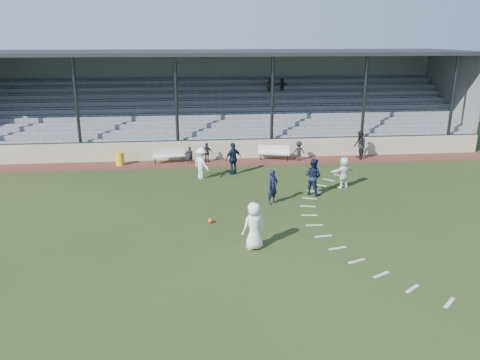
# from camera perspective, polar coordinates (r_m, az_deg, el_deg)

# --- Properties ---
(ground) EXTENTS (90.00, 90.00, 0.00)m
(ground) POSITION_cam_1_polar(r_m,az_deg,el_deg) (19.24, 0.78, -5.88)
(ground) COLOR #263516
(ground) RESTS_ON ground
(cinder_track) EXTENTS (34.00, 2.00, 0.02)m
(cinder_track) POSITION_cam_1_polar(r_m,az_deg,el_deg) (29.16, -1.63, 2.15)
(cinder_track) COLOR #522821
(cinder_track) RESTS_ON ground
(retaining_wall) EXTENTS (34.00, 0.18, 1.20)m
(retaining_wall) POSITION_cam_1_polar(r_m,az_deg,el_deg) (30.03, -1.79, 3.74)
(retaining_wall) COLOR #B3AA8A
(retaining_wall) RESTS_ON ground
(bench_left) EXTENTS (2.04, 0.85, 0.95)m
(bench_left) POSITION_cam_1_polar(r_m,az_deg,el_deg) (29.27, -8.69, 3.17)
(bench_left) COLOR silver
(bench_left) RESTS_ON cinder_track
(bench_right) EXTENTS (2.03, 0.98, 0.95)m
(bench_right) POSITION_cam_1_polar(r_m,az_deg,el_deg) (29.68, 4.14, 3.52)
(bench_right) COLOR silver
(bench_right) RESTS_ON cinder_track
(trash_bin) EXTENTS (0.49, 0.49, 0.79)m
(trash_bin) POSITION_cam_1_polar(r_m,az_deg,el_deg) (29.33, -14.42, 2.52)
(trash_bin) COLOR gold
(trash_bin) RESTS_ON cinder_track
(football) EXTENTS (0.21, 0.21, 0.21)m
(football) POSITION_cam_1_polar(r_m,az_deg,el_deg) (19.75, -3.64, -4.97)
(football) COLOR #EF560E
(football) RESTS_ON ground
(player_white_lead) EXTENTS (1.02, 0.84, 1.79)m
(player_white_lead) POSITION_cam_1_polar(r_m,az_deg,el_deg) (17.14, 1.71, -5.61)
(player_white_lead) COLOR white
(player_white_lead) RESTS_ON ground
(player_navy_lead) EXTENTS (0.72, 0.68, 1.65)m
(player_navy_lead) POSITION_cam_1_polar(r_m,az_deg,el_deg) (21.77, 4.01, -0.84)
(player_navy_lead) COLOR black
(player_navy_lead) RESTS_ON ground
(player_navy_mid) EXTENTS (1.13, 1.12, 1.84)m
(player_navy_mid) POSITION_cam_1_polar(r_m,az_deg,el_deg) (23.28, 8.88, 0.42)
(player_navy_mid) COLOR black
(player_navy_mid) RESTS_ON ground
(player_white_wing) EXTENTS (1.18, 1.30, 1.75)m
(player_white_wing) POSITION_cam_1_polar(r_m,az_deg,el_deg) (25.66, -4.72, 2.02)
(player_white_wing) COLOR white
(player_white_wing) RESTS_ON ground
(player_navy_wing) EXTENTS (1.15, 0.93, 1.83)m
(player_navy_wing) POSITION_cam_1_polar(r_m,az_deg,el_deg) (26.45, -0.83, 2.63)
(player_navy_wing) COLOR black
(player_navy_wing) RESTS_ON ground
(player_white_back) EXTENTS (1.56, 1.07, 1.62)m
(player_white_back) POSITION_cam_1_polar(r_m,az_deg,el_deg) (24.72, 12.52, 0.94)
(player_white_back) COLOR white
(player_white_back) RESTS_ON ground
(official) EXTENTS (0.71, 0.90, 1.81)m
(official) POSITION_cam_1_polar(r_m,az_deg,el_deg) (30.72, 14.39, 4.14)
(official) COLOR black
(official) RESTS_ON cinder_track
(sub_left_near) EXTENTS (0.41, 0.30, 1.05)m
(sub_left_near) POSITION_cam_1_polar(r_m,az_deg,el_deg) (29.01, -6.16, 3.06)
(sub_left_near) COLOR black
(sub_left_near) RESTS_ON cinder_track
(sub_left_far) EXTENTS (0.77, 0.48, 1.21)m
(sub_left_far) POSITION_cam_1_polar(r_m,az_deg,el_deg) (29.16, -4.04, 3.36)
(sub_left_far) COLOR black
(sub_left_far) RESTS_ON cinder_track
(sub_right) EXTENTS (0.83, 0.53, 1.22)m
(sub_right) POSITION_cam_1_polar(r_m,az_deg,el_deg) (29.71, 7.17, 3.54)
(sub_right) COLOR black
(sub_right) RESTS_ON cinder_track
(grandstand) EXTENTS (34.60, 9.00, 6.61)m
(grandstand) POSITION_cam_1_polar(r_m,az_deg,el_deg) (34.34, -2.40, 8.14)
(grandstand) COLOR gray
(grandstand) RESTS_ON ground
(penalty_arc) EXTENTS (3.89, 14.63, 0.01)m
(penalty_arc) POSITION_cam_1_polar(r_m,az_deg,el_deg) (20.11, 12.57, -5.25)
(penalty_arc) COLOR silver
(penalty_arc) RESTS_ON ground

